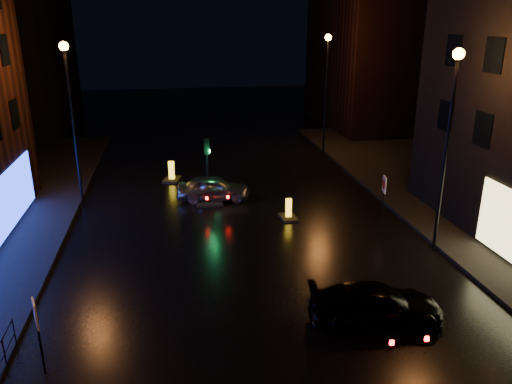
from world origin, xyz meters
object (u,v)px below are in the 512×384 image
road_sign_left (37,320)px  road_sign_right (384,189)px  bollard_near (288,214)px  dark_sedan (376,304)px  bollard_far (172,176)px  silver_hatchback (213,188)px  traffic_signal (208,191)px

road_sign_left → road_sign_right: size_ratio=0.98×
road_sign_right → road_sign_left: bearing=43.2°
bollard_near → dark_sedan: bearing=-88.4°
road_sign_left → bollard_near: bearing=26.9°
bollard_near → bollard_far: size_ratio=0.77×
bollard_far → bollard_near: bearing=-35.8°
silver_hatchback → road_sign_left: 14.63m
silver_hatchback → bollard_near: size_ratio=3.23×
silver_hatchback → road_sign_right: bearing=-115.1°
bollard_far → silver_hatchback: bearing=-44.2°
dark_sedan → traffic_signal: bearing=26.4°
dark_sedan → road_sign_right: (3.55, 7.75, 1.15)m
bollard_near → road_sign_left: 13.80m
bollard_near → road_sign_left: bearing=-136.1°
traffic_signal → road_sign_left: size_ratio=1.48×
traffic_signal → silver_hatchback: 0.34m
silver_hatchback → dark_sedan: bearing=-155.1°
traffic_signal → silver_hatchback: traffic_signal is taller
silver_hatchback → road_sign_right: road_sign_right is taller
bollard_far → traffic_signal: bearing=-46.8°
bollard_far → road_sign_left: size_ratio=0.67×
traffic_signal → silver_hatchback: bearing=-19.6°
dark_sedan → bollard_far: dark_sedan is taller
traffic_signal → road_sign_left: bearing=-112.9°
traffic_signal → road_sign_left: (-5.68, -13.41, 1.24)m
dark_sedan → road_sign_right: road_sign_right is taller
traffic_signal → bollard_far: traffic_signal is taller
traffic_signal → road_sign_right: 9.42m
dark_sedan → silver_hatchback: bearing=25.4°
traffic_signal → dark_sedan: traffic_signal is taller
dark_sedan → bollard_near: 9.20m
silver_hatchback → bollard_near: silver_hatchback is taller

